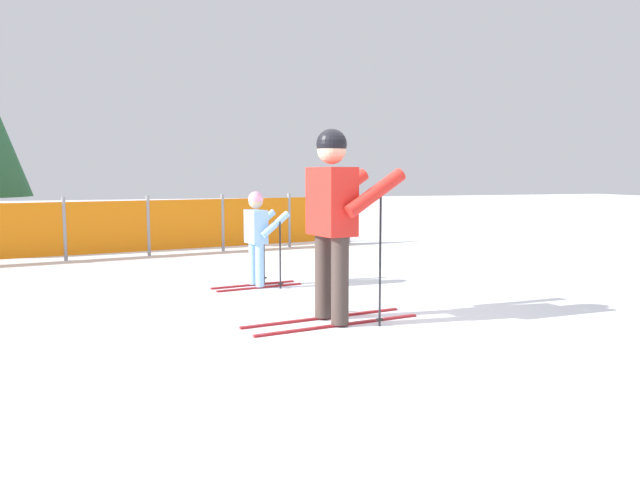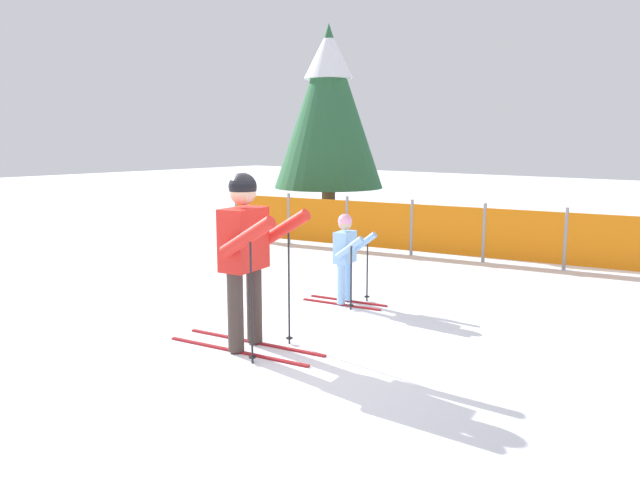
% 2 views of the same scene
% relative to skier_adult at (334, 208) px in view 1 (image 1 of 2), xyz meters
% --- Properties ---
extents(ground_plane, '(60.00, 60.00, 0.00)m').
position_rel_skier_adult_xyz_m(ground_plane, '(0.09, -0.11, -1.07)').
color(ground_plane, white).
extents(skier_adult, '(1.72, 0.84, 1.78)m').
position_rel_skier_adult_xyz_m(skier_adult, '(0.00, 0.00, 0.00)').
color(skier_adult, maroon).
rests_on(skier_adult, ground_plane).
extents(skier_child, '(1.12, 0.55, 1.17)m').
position_rel_skier_adult_xyz_m(skier_child, '(-0.28, 2.02, -0.39)').
color(skier_child, maroon).
rests_on(skier_child, ground_plane).
extents(safety_fence, '(7.83, 1.46, 1.02)m').
position_rel_skier_adult_xyz_m(safety_fence, '(-1.39, 5.47, -0.56)').
color(safety_fence, gray).
rests_on(safety_fence, ground_plane).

